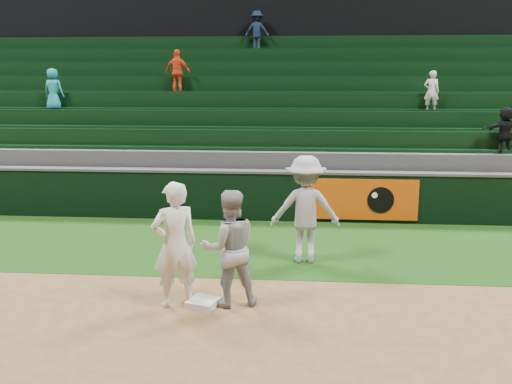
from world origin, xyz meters
TOP-DOWN VIEW (x-y plane):
  - ground at (0.00, 0.00)m, footprint 70.00×70.00m
  - foul_grass at (0.00, 3.00)m, footprint 36.00×4.20m
  - upper_deck at (0.00, 17.45)m, footprint 40.00×12.00m
  - first_base at (-0.02, -0.32)m, footprint 0.56×0.56m
  - first_baseman at (-0.44, -0.33)m, footprint 0.86×0.77m
  - baserunner at (0.39, -0.21)m, footprint 1.07×0.94m
  - base_coach at (1.57, 1.99)m, footprint 1.38×0.85m
  - field_wall at (0.03, 5.20)m, footprint 36.00×0.45m
  - stadium_seating at (-0.00, 8.97)m, footprint 36.00×5.95m

SIDE VIEW (x-z plane):
  - ground at x=0.00m, z-range 0.00..0.00m
  - foul_grass at x=0.00m, z-range 0.00..0.01m
  - first_base at x=-0.02m, z-range 0.00..0.10m
  - field_wall at x=0.03m, z-range 0.01..1.26m
  - baserunner at x=0.39m, z-range 0.00..1.84m
  - first_baseman at x=-0.44m, z-range 0.00..1.98m
  - base_coach at x=1.57m, z-range 0.01..2.07m
  - stadium_seating at x=0.00m, z-range -1.12..4.53m
  - upper_deck at x=0.00m, z-range 0.00..12.00m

